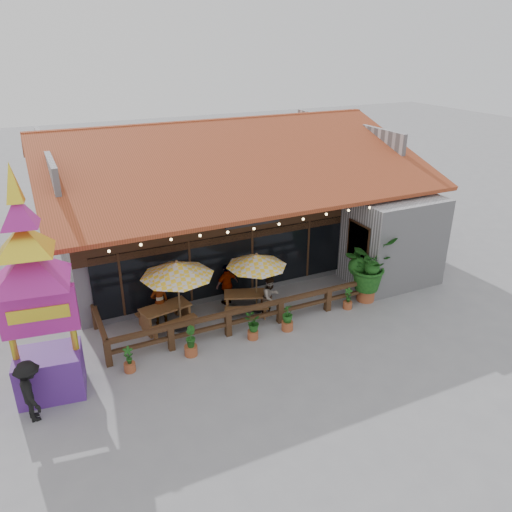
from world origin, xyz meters
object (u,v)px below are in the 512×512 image
umbrella_right (256,261)px  picnic_table_right (246,299)px  tropical_plant (369,266)px  pedestrian (31,391)px  picnic_table_left (166,313)px  thai_sign_tower (31,273)px  umbrella_left (177,269)px

umbrella_right → picnic_table_right: umbrella_right is taller
tropical_plant → pedestrian: 12.10m
picnic_table_left → umbrella_right: bearing=-5.8°
picnic_table_right → thai_sign_tower: size_ratio=0.27×
picnic_table_left → tropical_plant: (7.53, -1.38, 0.92)m
picnic_table_left → thai_sign_tower: bearing=-152.4°
picnic_table_right → tropical_plant: bearing=-14.6°
umbrella_left → tropical_plant: bearing=-8.1°
pedestrian → tropical_plant: bearing=-92.6°
umbrella_left → thai_sign_tower: (-4.33, -1.68, 1.49)m
picnic_table_left → pedestrian: 5.36m
picnic_table_left → thai_sign_tower: 5.48m
picnic_table_right → pedestrian: (-7.42, -2.78, 0.38)m
umbrella_right → tropical_plant: tropical_plant is taller
picnic_table_left → thai_sign_tower: thai_sign_tower is taller
umbrella_left → tropical_plant: (7.12, -1.02, -0.84)m
umbrella_left → thai_sign_tower: thai_sign_tower is taller
umbrella_right → thai_sign_tower: (-7.26, -1.71, 1.75)m
picnic_table_right → umbrella_right: bearing=-20.5°
picnic_table_left → picnic_table_right: 2.98m
pedestrian → umbrella_left: bearing=-71.9°
umbrella_left → tropical_plant: size_ratio=1.10×
thai_sign_tower → tropical_plant: bearing=3.3°
umbrella_left → pedestrian: 5.70m
picnic_table_right → tropical_plant: (4.56, -1.18, 0.95)m
tropical_plant → picnic_table_left: bearing=169.6°
umbrella_left → umbrella_right: size_ratio=1.03×
umbrella_left → tropical_plant: 7.24m
thai_sign_tower → tropical_plant: (11.45, 0.67, -2.33)m
picnic_table_right → pedestrian: 7.93m
umbrella_right → pedestrian: bearing=-161.3°
picnic_table_left → thai_sign_tower: (-3.91, -2.05, 3.25)m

